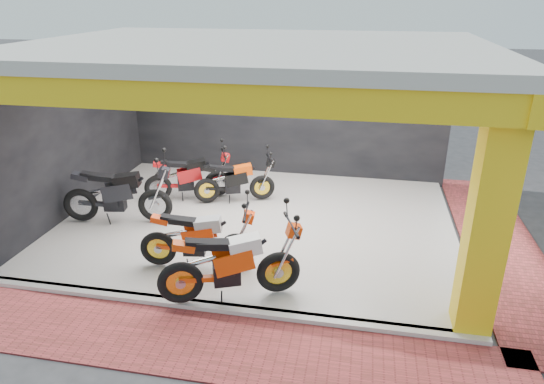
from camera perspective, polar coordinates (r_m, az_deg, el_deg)
The scene contains 16 objects.
ground at distance 8.53m, azimuth -4.70°, elevation -9.73°, with size 80.00×80.00×0.00m, color #2D2D30.
showroom_floor at distance 10.20m, azimuth -1.73°, elevation -3.64°, with size 8.00×6.00×0.10m, color white.
showroom_ceiling at distance 9.21m, azimuth -1.99°, elevation 16.62°, with size 8.40×6.40×0.20m, color beige.
back_wall at distance 12.52m, azimuth 1.33°, elevation 9.59°, with size 8.20×0.20×3.50m, color black.
left_wall at distance 11.19m, azimuth -22.91°, elevation 6.27°, with size 0.20×6.20×3.50m, color black.
corner_column at distance 6.99m, azimuth 24.11°, elevation -3.10°, with size 0.50×0.50×3.50m, color yellow.
header_beam_front at distance 6.39m, azimuth -8.06°, elevation 11.14°, with size 8.40×0.30×0.40m, color yellow.
header_beam_right at distance 9.22m, azimuth 23.75°, elevation 12.95°, with size 0.30×6.40×0.40m, color yellow.
floor_kerb at distance 7.69m, azimuth -6.78°, elevation -13.35°, with size 8.00×0.20×0.10m, color white.
paver_front at distance 7.13m, azimuth -8.72°, elevation -17.13°, with size 9.00×1.40×0.03m, color #9A3233.
paver_right at distance 10.38m, azimuth 25.25°, elevation -5.69°, with size 1.40×7.00×0.03m, color #9A3233.
moto_hero at distance 7.51m, azimuth 0.77°, elevation -7.21°, with size 2.33×0.86×1.42m, color #E03F09, non-canonical shape.
moto_row_a at distance 8.25m, azimuth -4.22°, elevation -4.98°, with size 2.10×0.78×1.28m, color #F53B0A, non-canonical shape.
moto_row_b at distance 10.11m, azimuth -13.74°, elevation 0.25°, with size 2.37×0.88×1.45m, color black, non-canonical shape.
moto_row_c at distance 10.96m, azimuth -1.18°, elevation 1.92°, with size 1.93×0.72×1.18m, color black, non-canonical shape.
moto_row_d at distance 11.19m, azimuth -6.52°, elevation 2.44°, with size 2.07×0.77×1.26m, color red, non-canonical shape.
Camera 1 is at (2.05, -6.93, 4.53)m, focal length 32.00 mm.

